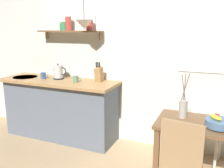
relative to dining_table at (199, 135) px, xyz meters
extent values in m
plane|color=tan|center=(-1.07, 0.14, -0.59)|extent=(14.00, 14.00, 0.00)
cube|color=silver|center=(-0.87, 0.79, 0.76)|extent=(6.80, 0.10, 2.70)
cube|color=white|center=(0.00, 0.73, 0.90)|extent=(0.74, 0.01, 0.72)
cube|color=silver|center=(0.00, 0.73, 0.90)|extent=(0.68, 0.01, 0.66)
cube|color=slate|center=(-2.07, 0.46, -0.14)|extent=(1.74, 0.52, 0.88)
cube|color=tan|center=(-2.07, 0.44, 0.32)|extent=(1.83, 0.63, 0.04)
cylinder|color=#B7BABF|center=(-2.69, 0.42, 0.33)|extent=(0.38, 0.38, 0.01)
cube|color=brown|center=(-1.96, 0.63, 1.05)|extent=(1.05, 0.18, 0.02)
cube|color=#99754C|center=(-2.43, 0.71, 0.99)|extent=(0.02, 0.06, 0.12)
cube|color=#99754C|center=(-1.48, 0.71, 0.99)|extent=(0.02, 0.06, 0.12)
cylinder|color=#388E56|center=(-2.08, 0.63, 1.11)|extent=(0.09, 0.09, 0.11)
cylinder|color=silver|center=(-2.08, 0.63, 1.17)|extent=(0.09, 0.09, 0.01)
cylinder|color=#388E56|center=(-2.05, 0.63, 1.12)|extent=(0.10, 0.10, 0.12)
cylinder|color=silver|center=(-2.05, 0.63, 1.19)|extent=(0.10, 0.10, 0.01)
cylinder|color=#BC4238|center=(-1.97, 0.63, 1.16)|extent=(0.09, 0.09, 0.20)
cylinder|color=silver|center=(-1.97, 0.63, 1.26)|extent=(0.09, 0.09, 0.01)
cylinder|color=#BC4238|center=(-1.62, 0.63, 1.14)|extent=(0.10, 0.10, 0.15)
cylinder|color=silver|center=(-1.62, 0.63, 1.22)|extent=(0.11, 0.11, 0.01)
cube|color=brown|center=(0.00, 0.00, 0.12)|extent=(0.89, 0.60, 0.03)
cube|color=brown|center=(-0.39, -0.25, -0.24)|extent=(0.06, 0.06, 0.69)
cube|color=brown|center=(-0.39, 0.25, -0.24)|extent=(0.06, 0.06, 0.69)
cube|color=tan|center=(-0.10, -0.71, 0.13)|extent=(0.34, 0.08, 0.52)
cube|color=white|center=(0.04, 0.48, -0.12)|extent=(0.45, 0.47, 0.03)
cube|color=white|center=(0.06, 0.67, 0.11)|extent=(0.35, 0.07, 0.44)
cylinder|color=white|center=(-0.15, 0.32, -0.36)|extent=(0.03, 0.03, 0.45)
cylinder|color=white|center=(0.18, 0.28, -0.36)|extent=(0.03, 0.03, 0.45)
cylinder|color=white|center=(-0.11, 0.68, -0.36)|extent=(0.03, 0.03, 0.45)
cylinder|color=white|center=(0.23, 0.64, -0.36)|extent=(0.03, 0.03, 0.45)
cylinder|color=#51759E|center=(0.17, -0.07, 0.14)|extent=(0.12, 0.12, 0.01)
cylinder|color=#51759E|center=(0.17, -0.07, 0.19)|extent=(0.26, 0.26, 0.07)
ellipsoid|color=yellow|center=(0.14, -0.07, 0.24)|extent=(0.15, 0.14, 0.04)
sphere|color=red|center=(0.15, -0.03, 0.24)|extent=(0.06, 0.06, 0.06)
cylinder|color=#B7B2A8|center=(-0.19, 0.08, 0.24)|extent=(0.09, 0.09, 0.20)
cylinder|color=brown|center=(-0.20, 0.07, 0.48)|extent=(0.06, 0.01, 0.28)
cylinder|color=brown|center=(-0.19, 0.09, 0.48)|extent=(0.01, 0.01, 0.29)
cylinder|color=brown|center=(-0.18, 0.08, 0.49)|extent=(0.07, 0.01, 0.30)
cylinder|color=black|center=(-2.11, 0.50, 0.34)|extent=(0.16, 0.16, 0.02)
cylinder|color=silver|center=(-2.11, 0.50, 0.45)|extent=(0.14, 0.14, 0.19)
sphere|color=black|center=(-2.11, 0.50, 0.56)|extent=(0.02, 0.02, 0.02)
cone|color=silver|center=(-2.20, 0.50, 0.49)|extent=(0.04, 0.04, 0.04)
torus|color=black|center=(-2.03, 0.50, 0.46)|extent=(0.12, 0.02, 0.12)
cube|color=tan|center=(-1.45, 0.56, 0.45)|extent=(0.09, 0.15, 0.22)
cylinder|color=black|center=(-1.47, 0.53, 0.59)|extent=(0.02, 0.03, 0.08)
cylinder|color=black|center=(-1.45, 0.53, 0.59)|extent=(0.02, 0.03, 0.08)
cylinder|color=black|center=(-1.42, 0.53, 0.59)|extent=(0.02, 0.03, 0.08)
cylinder|color=#3D5B89|center=(-2.33, 0.42, 0.39)|extent=(0.08, 0.08, 0.10)
torus|color=#3D5B89|center=(-2.28, 0.42, 0.39)|extent=(0.07, 0.01, 0.07)
cylinder|color=slate|center=(-1.75, 0.41, 0.38)|extent=(0.08, 0.08, 0.09)
torus|color=slate|center=(-1.70, 0.41, 0.38)|extent=(0.06, 0.01, 0.06)
cylinder|color=black|center=(-1.57, 0.38, 1.43)|extent=(0.01, 0.01, 0.45)
cone|color=silver|center=(-1.57, 0.38, 1.14)|extent=(0.23, 0.23, 0.12)
sphere|color=white|center=(-1.57, 0.38, 1.10)|extent=(0.04, 0.04, 0.04)
camera|label=1|loc=(0.09, -2.57, 1.11)|focal=39.38mm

